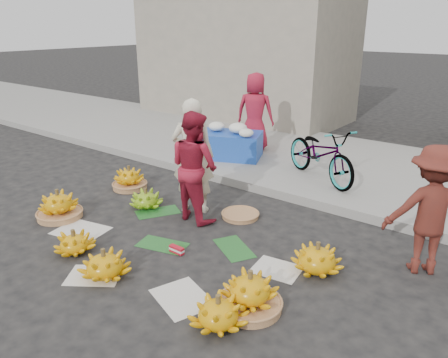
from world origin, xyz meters
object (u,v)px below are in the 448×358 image
Objects in this scene: banana_bunch_4 at (250,293)px; bicycle at (321,153)px; flower_table at (230,143)px; banana_bunch_0 at (59,206)px; vendor_cream at (193,156)px.

bicycle reaches higher than banana_bunch_4.
bicycle is (2.05, -0.11, 0.18)m from flower_table.
banana_bunch_0 is 3.50m from banana_bunch_4.
vendor_cream is 1.21× the size of flower_table.
flower_table reaches higher than banana_bunch_4.
banana_bunch_0 is 3.73m from flower_table.
vendor_cream reaches higher than banana_bunch_0.
flower_table reaches higher than banana_bunch_0.
banana_bunch_0 is at bearing 174.04° from bicycle.
flower_table is at bearing 115.34° from bicycle.
bicycle is (-1.03, 3.69, 0.41)m from banana_bunch_4.
banana_bunch_4 is 0.38× the size of vendor_cream.
banana_bunch_0 is 2.12m from vendor_cream.
vendor_cream is 2.42m from bicycle.
banana_bunch_4 is at bearing 114.06° from vendor_cream.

